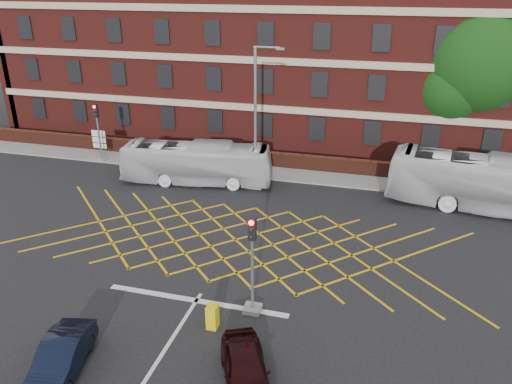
% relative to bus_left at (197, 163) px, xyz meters
% --- Properties ---
extents(ground, '(120.00, 120.00, 0.00)m').
position_rel_bus_left_xyz_m(ground, '(4.81, -8.85, -1.37)').
color(ground, black).
rests_on(ground, ground).
extents(victorian_building, '(51.00, 12.17, 20.40)m').
position_rel_bus_left_xyz_m(victorian_building, '(5.05, 13.15, 6.47)').
color(victorian_building, '#5C1C17').
rests_on(victorian_building, ground).
extents(boundary_wall, '(56.00, 0.50, 1.10)m').
position_rel_bus_left_xyz_m(boundary_wall, '(4.81, 4.15, -0.82)').
color(boundary_wall, '#4C1F14').
rests_on(boundary_wall, ground).
extents(far_pavement, '(60.00, 3.00, 0.12)m').
position_rel_bus_left_xyz_m(far_pavement, '(4.81, 3.15, -1.31)').
color(far_pavement, slate).
rests_on(far_pavement, ground).
extents(box_junction_hatching, '(8.22, 8.22, 0.02)m').
position_rel_bus_left_xyz_m(box_junction_hatching, '(4.81, -6.85, -1.36)').
color(box_junction_hatching, '#CC990C').
rests_on(box_junction_hatching, ground).
extents(stop_line, '(8.00, 0.30, 0.02)m').
position_rel_bus_left_xyz_m(stop_line, '(4.81, -12.35, -1.36)').
color(stop_line, silver).
rests_on(stop_line, ground).
extents(bus_left, '(10.06, 3.64, 2.74)m').
position_rel_bus_left_xyz_m(bus_left, '(0.00, 0.00, 0.00)').
color(bus_left, silver).
rests_on(bus_left, ground).
extents(bus_right, '(11.98, 4.15, 3.27)m').
position_rel_bus_left_xyz_m(bus_right, '(18.05, 0.53, 0.26)').
color(bus_right, silver).
rests_on(bus_right, ground).
extents(car_navy, '(2.13, 3.96, 1.24)m').
position_rel_bus_left_xyz_m(car_navy, '(1.88, -17.44, -0.75)').
color(car_navy, black).
rests_on(car_navy, ground).
extents(car_maroon, '(2.89, 3.99, 1.26)m').
position_rel_bus_left_xyz_m(car_maroon, '(8.15, -16.29, -0.74)').
color(car_maroon, black).
rests_on(car_maroon, ground).
extents(deciduous_tree, '(8.04, 7.92, 11.24)m').
position_rel_bus_left_xyz_m(deciduous_tree, '(17.29, 9.54, 5.36)').
color(deciduous_tree, black).
rests_on(deciduous_tree, ground).
extents(traffic_light_near, '(0.70, 0.70, 4.27)m').
position_rel_bus_left_xyz_m(traffic_light_near, '(7.28, -12.39, 0.40)').
color(traffic_light_near, slate).
rests_on(traffic_light_near, ground).
extents(traffic_light_far, '(0.70, 0.70, 4.27)m').
position_rel_bus_left_xyz_m(traffic_light_far, '(-8.34, 2.00, 0.40)').
color(traffic_light_far, slate).
rests_on(traffic_light_far, ground).
extents(street_lamp, '(2.25, 1.00, 8.89)m').
position_rel_bus_left_xyz_m(street_lamp, '(3.98, 0.32, 1.68)').
color(street_lamp, slate).
rests_on(street_lamp, ground).
extents(direction_signs, '(1.10, 0.16, 2.20)m').
position_rel_bus_left_xyz_m(direction_signs, '(-8.81, 2.68, 0.01)').
color(direction_signs, gray).
rests_on(direction_signs, ground).
extents(utility_cabinet, '(0.41, 0.44, 1.01)m').
position_rel_bus_left_xyz_m(utility_cabinet, '(6.07, -13.80, -0.87)').
color(utility_cabinet, yellow).
rests_on(utility_cabinet, ground).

